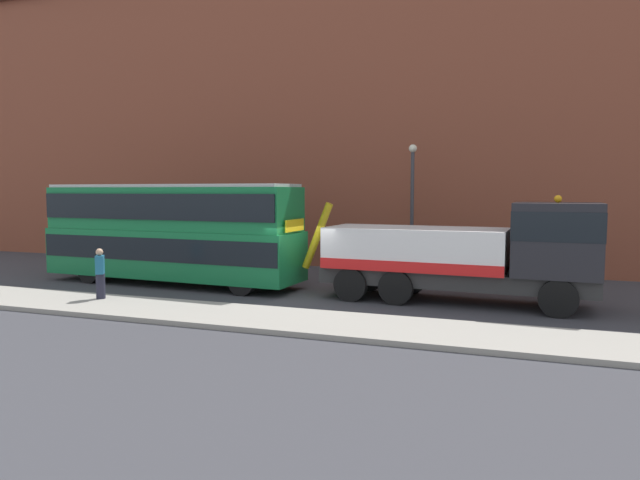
# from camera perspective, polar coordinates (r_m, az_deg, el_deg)

# --- Properties ---
(ground_plane) EXTENTS (120.00, 120.00, 0.00)m
(ground_plane) POSITION_cam_1_polar(r_m,az_deg,el_deg) (20.62, -1.23, -5.63)
(ground_plane) COLOR #38383D
(near_kerb) EXTENTS (60.00, 2.80, 0.15)m
(near_kerb) POSITION_cam_1_polar(r_m,az_deg,el_deg) (16.83, -6.36, -7.84)
(near_kerb) COLOR gray
(near_kerb) RESTS_ON ground_plane
(building_facade) EXTENTS (60.00, 1.50, 16.00)m
(building_facade) POSITION_cam_1_polar(r_m,az_deg,el_deg) (28.39, 4.79, 13.63)
(building_facade) COLOR brown
(building_facade) RESTS_ON ground_plane
(recovery_tow_truck) EXTENTS (10.20, 3.08, 3.67)m
(recovery_tow_truck) POSITION_cam_1_polar(r_m,az_deg,el_deg) (19.58, 14.74, -1.16)
(recovery_tow_truck) COLOR #2D2D2D
(recovery_tow_truck) RESTS_ON ground_plane
(double_decker_bus) EXTENTS (11.14, 3.09, 4.06)m
(double_decker_bus) POSITION_cam_1_polar(r_m,az_deg,el_deg) (23.60, -14.80, 1.02)
(double_decker_bus) COLOR #146B38
(double_decker_bus) RESTS_ON ground_plane
(pedestrian_onlooker) EXTENTS (0.44, 0.48, 1.71)m
(pedestrian_onlooker) POSITION_cam_1_polar(r_m,az_deg,el_deg) (20.54, -21.31, -3.23)
(pedestrian_onlooker) COLOR #232333
(pedestrian_onlooker) RESTS_ON near_kerb
(street_lamp) EXTENTS (0.36, 0.36, 5.83)m
(street_lamp) POSITION_cam_1_polar(r_m,az_deg,el_deg) (25.35, 9.28, 4.19)
(street_lamp) COLOR #38383D
(street_lamp) RESTS_ON ground_plane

